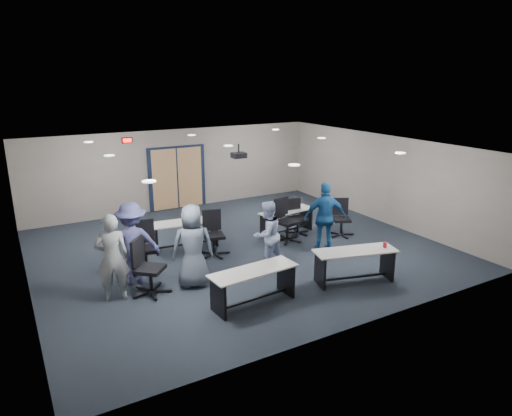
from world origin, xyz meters
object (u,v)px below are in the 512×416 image
table_front_right (355,260)px  chair_loose_left (150,267)px  person_plaid (193,246)px  person_gray (112,258)px  chair_back_c (288,220)px  table_back_right (287,218)px  person_lightblue (267,235)px  chair_back_b (214,234)px  person_navy (325,217)px  chair_back_a (145,247)px  chair_loose_right (342,218)px  table_back_left (185,230)px  table_front_left (254,281)px  chair_back_d (298,217)px  person_back (132,243)px

table_front_right → chair_loose_left: chair_loose_left is taller
person_plaid → person_gray: bearing=9.4°
chair_back_c → person_plaid: 3.56m
table_back_right → person_lightblue: size_ratio=1.08×
chair_back_b → person_lightblue: (0.79, -1.28, 0.24)m
chair_loose_left → person_gray: bearing=123.2°
person_lightblue → chair_back_b: bearing=-71.9°
chair_back_b → person_navy: bearing=-10.3°
chair_back_a → chair_loose_right: chair_back_a is taller
chair_back_a → table_back_left: bearing=47.4°
chair_back_c → person_navy: 1.22m
table_back_right → person_navy: size_ratio=0.95×
table_back_right → chair_back_c: bearing=-127.8°
chair_loose_right → person_lightblue: person_lightblue is taller
person_lightblue → person_navy: bearing=170.5°
table_back_left → person_gray: (-2.31, -2.03, 0.41)m
person_gray → person_plaid: bearing=-175.5°
chair_back_c → chair_loose_right: 1.63m
table_front_right → table_back_right: (0.46, 3.44, -0.03)m
table_back_left → chair_loose_right: size_ratio=1.75×
table_front_left → chair_back_d: (3.16, 3.03, 0.01)m
chair_back_d → person_lightblue: bearing=-139.6°
person_back → table_front_left: bearing=133.9°
chair_back_c → person_plaid: person_plaid is taller
table_back_left → person_plaid: person_plaid is taller
chair_back_d → person_navy: person_navy is taller
chair_back_a → chair_loose_left: chair_loose_left is taller
table_front_left → chair_loose_right: chair_loose_right is taller
table_back_left → person_back: 2.30m
chair_loose_left → person_back: size_ratio=0.66×
table_front_right → person_gray: (-4.82, 1.77, 0.41)m
chair_back_b → person_lightblue: bearing=-44.8°
person_back → chair_back_c: bearing=-168.9°
person_navy → chair_back_a: bearing=15.1°
table_front_left → table_back_right: bearing=43.8°
table_front_left → table_front_right: table_front_right is taller
table_front_right → chair_back_c: bearing=102.9°
table_front_left → table_back_right: (2.92, 3.25, -0.03)m
chair_loose_left → person_lightblue: bearing=-48.1°
person_navy → person_plaid: bearing=31.4°
chair_back_c → person_plaid: (-3.30, -1.31, 0.32)m
table_back_left → chair_back_b: (0.44, -0.86, 0.07)m
chair_back_d → person_back: person_back is taller
table_front_left → person_plaid: size_ratio=1.02×
chair_back_c → person_navy: person_navy is taller
chair_back_b → chair_back_c: (2.19, -0.05, 0.03)m
table_back_right → chair_back_d: 0.33m
table_front_right → chair_back_b: (-2.06, 2.93, 0.06)m
chair_back_b → person_gray: (-2.75, -1.17, 0.34)m
person_lightblue → chair_back_a: bearing=-37.6°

